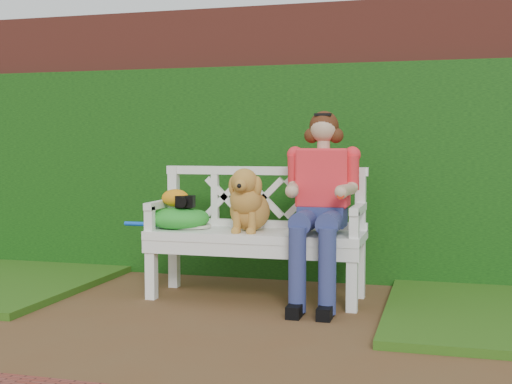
# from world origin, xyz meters

# --- Properties ---
(ground) EXTENTS (60.00, 60.00, 0.00)m
(ground) POSITION_xyz_m (0.00, 0.00, 0.00)
(ground) COLOR brown
(brick_wall) EXTENTS (10.00, 0.30, 2.20)m
(brick_wall) POSITION_xyz_m (0.00, 1.90, 1.10)
(brick_wall) COLOR brown
(brick_wall) RESTS_ON ground
(ivy_hedge) EXTENTS (10.00, 0.18, 1.70)m
(ivy_hedge) POSITION_xyz_m (0.00, 1.68, 0.85)
(ivy_hedge) COLOR #1F6013
(ivy_hedge) RESTS_ON ground
(garden_bench) EXTENTS (1.61, 0.69, 0.48)m
(garden_bench) POSITION_xyz_m (0.19, 0.91, 0.24)
(garden_bench) COLOR white
(garden_bench) RESTS_ON ground
(seated_woman) EXTENTS (0.67, 0.80, 1.24)m
(seated_woman) POSITION_xyz_m (0.65, 0.89, 0.62)
(seated_woman) COLOR #F65F75
(seated_woman) RESTS_ON ground
(dog) EXTENTS (0.44, 0.49, 0.45)m
(dog) POSITION_xyz_m (0.15, 0.86, 0.70)
(dog) COLOR olive
(dog) RESTS_ON garden_bench
(tennis_racket) EXTENTS (0.74, 0.40, 0.03)m
(tennis_racket) POSITION_xyz_m (-0.37, 0.92, 0.50)
(tennis_racket) COLOR white
(tennis_racket) RESTS_ON garden_bench
(green_bag) EXTENTS (0.54, 0.48, 0.15)m
(green_bag) POSITION_xyz_m (-0.38, 0.87, 0.56)
(green_bag) COLOR #276833
(green_bag) RESTS_ON garden_bench
(camera_item) EXTENTS (0.14, 0.11, 0.08)m
(camera_item) POSITION_xyz_m (-0.33, 0.87, 0.68)
(camera_item) COLOR black
(camera_item) RESTS_ON green_bag
(baseball_glove) EXTENTS (0.24, 0.20, 0.13)m
(baseball_glove) POSITION_xyz_m (-0.41, 0.89, 0.70)
(baseball_glove) COLOR orange
(baseball_glove) RESTS_ON green_bag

